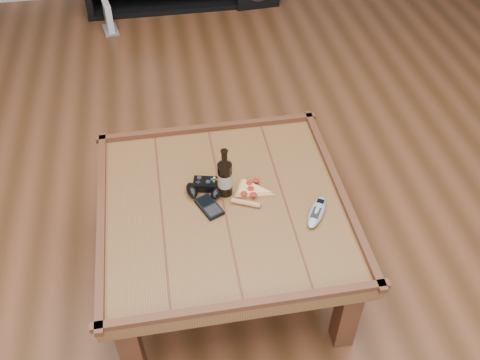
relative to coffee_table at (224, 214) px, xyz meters
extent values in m
plane|color=#4C2B15|center=(0.00, 0.00, -0.39)|extent=(6.00, 6.00, 0.00)
cube|color=brown|center=(0.00, 0.00, 0.03)|extent=(1.00, 1.00, 0.06)
cube|color=#452312|center=(-0.42, -0.42, -0.20)|extent=(0.08, 0.08, 0.39)
cube|color=#452312|center=(0.42, -0.42, -0.20)|extent=(0.08, 0.08, 0.39)
cube|color=#452312|center=(-0.42, 0.42, -0.20)|extent=(0.08, 0.08, 0.39)
cube|color=#452312|center=(0.42, 0.42, -0.20)|extent=(0.08, 0.08, 0.39)
cube|color=#452312|center=(0.00, 0.48, 0.07)|extent=(1.03, 0.03, 0.03)
cube|color=#452312|center=(0.00, -0.48, 0.07)|extent=(1.03, 0.03, 0.03)
cube|color=#452312|center=(0.48, 0.00, 0.07)|extent=(0.03, 1.03, 0.03)
cube|color=#452312|center=(-0.48, 0.00, 0.07)|extent=(0.03, 1.03, 0.03)
cube|color=black|center=(0.00, 2.75, -0.37)|extent=(1.40, 0.45, 0.04)
cylinder|color=black|center=(0.02, 0.06, 0.14)|extent=(0.06, 0.06, 0.16)
cone|color=black|center=(0.02, 0.06, 0.23)|extent=(0.06, 0.06, 0.03)
cylinder|color=black|center=(0.02, 0.06, 0.26)|extent=(0.02, 0.02, 0.06)
cylinder|color=black|center=(0.02, 0.06, 0.29)|extent=(0.03, 0.03, 0.01)
cylinder|color=tan|center=(0.02, 0.06, 0.14)|extent=(0.06, 0.06, 0.06)
cube|color=black|center=(-0.06, 0.11, 0.08)|extent=(0.11, 0.08, 0.03)
ellipsoid|color=black|center=(-0.12, 0.08, 0.08)|extent=(0.06, 0.09, 0.04)
ellipsoid|color=black|center=(-0.02, 0.06, 0.08)|extent=(0.09, 0.10, 0.04)
cylinder|color=black|center=(-0.08, 0.12, 0.10)|extent=(0.02, 0.02, 0.01)
cylinder|color=black|center=(-0.05, 0.09, 0.10)|extent=(0.02, 0.02, 0.01)
cylinder|color=yellow|center=(-0.02, 0.11, 0.10)|extent=(0.01, 0.01, 0.01)
cylinder|color=red|center=(-0.01, 0.10, 0.10)|extent=(0.01, 0.01, 0.01)
cylinder|color=#0C33CC|center=(-0.03, 0.11, 0.10)|extent=(0.01, 0.01, 0.01)
cylinder|color=#0C9919|center=(-0.03, 0.10, 0.10)|extent=(0.01, 0.01, 0.01)
cylinder|color=tan|center=(0.09, -0.02, 0.07)|extent=(0.12, 0.07, 0.02)
cylinder|color=#A41A15|center=(0.09, 0.03, 0.07)|extent=(0.03, 0.03, 0.00)
cylinder|color=#A41A15|center=(0.13, 0.02, 0.07)|extent=(0.03, 0.03, 0.00)
cylinder|color=#A41A15|center=(0.12, 0.06, 0.07)|extent=(0.03, 0.03, 0.00)
cylinder|color=#A41A15|center=(0.12, 0.09, 0.07)|extent=(0.03, 0.03, 0.00)
cylinder|color=#A41A15|center=(0.15, 0.10, 0.07)|extent=(0.03, 0.03, 0.00)
cube|color=black|center=(-0.06, -0.01, 0.07)|extent=(0.11, 0.14, 0.02)
cube|color=black|center=(-0.07, 0.02, 0.08)|extent=(0.07, 0.07, 0.00)
cube|color=black|center=(-0.05, -0.04, 0.08)|extent=(0.07, 0.07, 0.00)
ellipsoid|color=gray|center=(0.36, -0.11, 0.07)|extent=(0.14, 0.18, 0.03)
cube|color=black|center=(0.38, -0.07, 0.08)|extent=(0.04, 0.03, 0.00)
cube|color=black|center=(0.35, -0.13, 0.08)|extent=(0.06, 0.07, 0.00)
cube|color=gray|center=(-0.53, 2.36, -0.38)|extent=(0.13, 0.20, 0.02)
cube|color=silver|center=(-0.53, 2.36, -0.27)|extent=(0.07, 0.17, 0.21)
camera|label=1|loc=(-0.18, -1.46, 1.64)|focal=40.00mm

